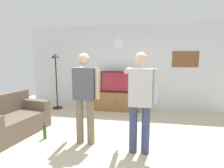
{
  "coord_description": "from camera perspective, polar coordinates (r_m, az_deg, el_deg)",
  "views": [
    {
      "loc": [
        0.72,
        -2.95,
        1.67
      ],
      "look_at": [
        -0.04,
        1.2,
        1.05
      ],
      "focal_mm": 28.82,
      "sensor_mm": 36.0,
      "label": 1
    }
  ],
  "objects": [
    {
      "name": "side_couch",
      "position": [
        4.57,
        -29.48,
        -9.92
      ],
      "size": [
        1.06,
        1.58,
        0.87
      ],
      "color": "#6B5B4C",
      "rests_on": "ground_plane"
    },
    {
      "name": "framed_picture",
      "position": [
        5.97,
        22.24,
        7.28
      ],
      "size": [
        0.77,
        0.04,
        0.48
      ],
      "primitive_type": "cube",
      "color": "brown"
    },
    {
      "name": "beverage_bottle",
      "position": [
        4.1,
        -20.56,
        -14.03
      ],
      "size": [
        0.07,
        0.07,
        0.35
      ],
      "color": "#1E5923",
      "rests_on": "ground_plane"
    },
    {
      "name": "television",
      "position": [
        5.71,
        1.79,
        0.7
      ],
      "size": [
        1.08,
        0.07,
        0.66
      ],
      "color": "black",
      "rests_on": "tv_stand"
    },
    {
      "name": "wall_clock",
      "position": [
        5.91,
        2.2,
        12.8
      ],
      "size": [
        0.28,
        0.03,
        0.28
      ],
      "primitive_type": "cylinder",
      "rotation": [
        1.57,
        0.0,
        0.0
      ],
      "color": "white"
    },
    {
      "name": "person_standing_nearer_lamp",
      "position": [
        3.46,
        -8.62,
        -3.01
      ],
      "size": [
        0.58,
        0.78,
        1.75
      ],
      "color": "#7A6B56",
      "rests_on": "ground_plane"
    },
    {
      "name": "back_wall",
      "position": [
        5.95,
        3.36,
        5.26
      ],
      "size": [
        6.4,
        0.1,
        2.7
      ],
      "primitive_type": "cube",
      "color": "silver",
      "rests_on": "ground_plane"
    },
    {
      "name": "person_standing_nearer_couch",
      "position": [
        3.12,
        8.9,
        -4.25
      ],
      "size": [
        0.57,
        0.78,
        1.76
      ],
      "color": "#384266",
      "rests_on": "ground_plane"
    },
    {
      "name": "floor_lamp",
      "position": [
        6.11,
        -17.38,
        4.35
      ],
      "size": [
        0.32,
        0.32,
        1.79
      ],
      "color": "black",
      "rests_on": "ground_plane"
    },
    {
      "name": "tv_stand",
      "position": [
        5.78,
        1.69,
        -5.48
      ],
      "size": [
        1.45,
        0.48,
        0.58
      ],
      "color": "olive",
      "rests_on": "ground_plane"
    },
    {
      "name": "ground_plane",
      "position": [
        3.46,
        -3.19,
        -20.48
      ],
      "size": [
        8.4,
        8.4,
        0.0
      ],
      "primitive_type": "plane",
      "color": "beige"
    }
  ]
}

